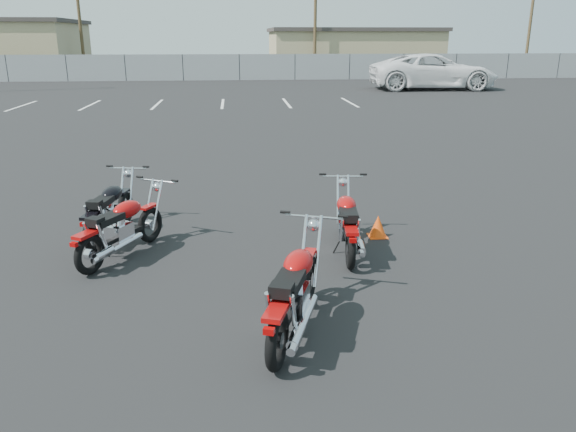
{
  "coord_description": "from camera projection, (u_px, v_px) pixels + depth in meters",
  "views": [
    {
      "loc": [
        -0.49,
        -6.59,
        2.96
      ],
      "look_at": [
        0.2,
        0.6,
        0.65
      ],
      "focal_mm": 35.0,
      "sensor_mm": 36.0,
      "label": 1
    }
  ],
  "objects": [
    {
      "name": "utility_pole_b",
      "position": [
        79.0,
        13.0,
        42.61
      ],
      "size": [
        1.8,
        0.24,
        9.0
      ],
      "color": "#473721",
      "rests_on": "ground"
    },
    {
      "name": "tan_building_east",
      "position": [
        352.0,
        50.0,
        49.26
      ],
      "size": [
        14.4,
        9.4,
        3.7
      ],
      "color": "tan",
      "rests_on": "ground"
    },
    {
      "name": "motorcycle_third_red",
      "position": [
        347.0,
        223.0,
        8.0
      ],
      "size": [
        0.74,
        1.92,
        0.94
      ],
      "color": "black",
      "rests_on": "ground"
    },
    {
      "name": "parking_line_stripes",
      "position": [
        190.0,
        104.0,
        25.93
      ],
      "size": [
        15.12,
        4.0,
        0.01
      ],
      "color": "silver",
      "rests_on": "ground"
    },
    {
      "name": "utility_pole_c",
      "position": [
        315.0,
        14.0,
        43.29
      ],
      "size": [
        1.8,
        0.24,
        9.0
      ],
      "color": "#473721",
      "rests_on": "ground"
    },
    {
      "name": "chainlink_fence",
      "position": [
        239.0,
        67.0,
        40.11
      ],
      "size": [
        80.06,
        0.06,
        1.8
      ],
      "color": "gray",
      "rests_on": "ground"
    },
    {
      "name": "ground",
      "position": [
        277.0,
        279.0,
        7.2
      ],
      "size": [
        120.0,
        120.0,
        0.0
      ],
      "primitive_type": "plane",
      "color": "black",
      "rests_on": "ground"
    },
    {
      "name": "utility_pole_d",
      "position": [
        531.0,
        15.0,
        45.88
      ],
      "size": [
        1.8,
        0.24,
        9.0
      ],
      "color": "#473721",
      "rests_on": "ground"
    },
    {
      "name": "training_cone_near",
      "position": [
        378.0,
        226.0,
        8.67
      ],
      "size": [
        0.29,
        0.29,
        0.34
      ],
      "color": "#FF4E0D",
      "rests_on": "ground"
    },
    {
      "name": "white_van",
      "position": [
        434.0,
        61.0,
        32.78
      ],
      "size": [
        3.79,
        8.64,
        3.22
      ],
      "primitive_type": "imported",
      "rotation": [
        0.0,
        0.0,
        1.52
      ],
      "color": "white",
      "rests_on": "ground"
    },
    {
      "name": "motorcycle_rear_red",
      "position": [
        295.0,
        292.0,
        5.77
      ],
      "size": [
        1.09,
        2.04,
        1.01
      ],
      "color": "black",
      "rests_on": "ground"
    },
    {
      "name": "motorcycle_front_red",
      "position": [
        121.0,
        228.0,
        7.79
      ],
      "size": [
        1.24,
        1.84,
        0.94
      ],
      "color": "black",
      "rests_on": "ground"
    },
    {
      "name": "motorcycle_second_black",
      "position": [
        110.0,
        210.0,
        8.61
      ],
      "size": [
        0.76,
        1.88,
        0.93
      ],
      "color": "black",
      "rests_on": "ground"
    }
  ]
}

